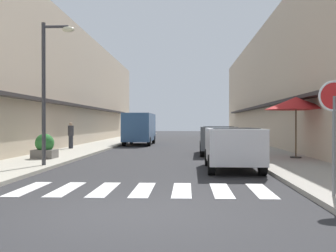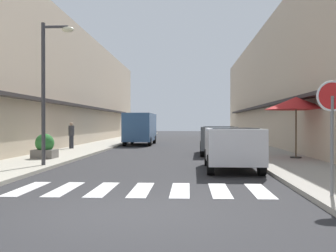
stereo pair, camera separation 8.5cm
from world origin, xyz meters
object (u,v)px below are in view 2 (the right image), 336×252
delivery_van (140,126)px  round_street_sign (332,108)px  cafe_umbrella (296,103)px  parked_car_near (232,144)px  parked_car_mid (218,137)px  planter_midblock (45,147)px  street_lamp (49,78)px  pedestrian_walking_near (71,135)px

delivery_van → round_street_sign: 22.41m
delivery_van → cafe_umbrella: 14.86m
parked_car_near → parked_car_mid: size_ratio=0.90×
round_street_sign → planter_midblock: size_ratio=2.27×
parked_car_mid → cafe_umbrella: (3.15, -3.27, 1.56)m
delivery_van → street_lamp: 15.90m
parked_car_near → cafe_umbrella: bearing=49.5°
planter_midblock → pedestrian_walking_near: 6.64m
parked_car_near → pedestrian_walking_near: (-8.51, 9.61, 0.01)m
delivery_van → cafe_umbrella: size_ratio=2.00×
parked_car_mid → round_street_sign: 12.51m
pedestrian_walking_near → delivery_van: bearing=-87.7°
street_lamp → pedestrian_walking_near: 9.85m
round_street_sign → cafe_umbrella: size_ratio=0.89×
planter_midblock → pedestrian_walking_near: size_ratio=0.68×
delivery_van → planter_midblock: delivery_van is taller
parked_car_near → planter_midblock: (-7.71, 3.02, -0.33)m
parked_car_mid → parked_car_near: bearing=-90.0°
parked_car_mid → pedestrian_walking_near: bearing=162.7°
pedestrian_walking_near → planter_midblock: bearing=127.1°
round_street_sign → planter_midblock: bearing=137.4°
parked_car_near → delivery_van: (-5.14, 15.98, 0.48)m
street_lamp → cafe_umbrella: bearing=19.6°
parked_car_mid → street_lamp: bearing=-134.2°
delivery_van → planter_midblock: size_ratio=5.13×
planter_midblock → round_street_sign: bearing=-42.6°
parked_car_near → street_lamp: (-6.53, 0.25, 2.35)m
planter_midblock → parked_car_mid: bearing=27.1°
round_street_sign → planter_midblock: 12.55m
street_lamp → pedestrian_walking_near: (-1.97, 9.36, -2.33)m
parked_car_mid → cafe_umbrella: cafe_umbrella is taller
cafe_umbrella → street_lamp: bearing=-160.4°
parked_car_mid → planter_midblock: size_ratio=4.29×
cafe_umbrella → parked_car_near: bearing=-130.5°
parked_car_near → round_street_sign: 5.71m
parked_car_near → pedestrian_walking_near: size_ratio=2.62×
parked_car_mid → street_lamp: (-6.53, -6.72, 2.35)m
round_street_sign → planter_midblock: round_street_sign is taller
round_street_sign → pedestrian_walking_near: round_street_sign is taller
round_street_sign → street_lamp: size_ratio=0.47×
round_street_sign → street_lamp: (-8.02, 5.67, 1.32)m
pedestrian_walking_near → round_street_sign: bearing=153.8°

